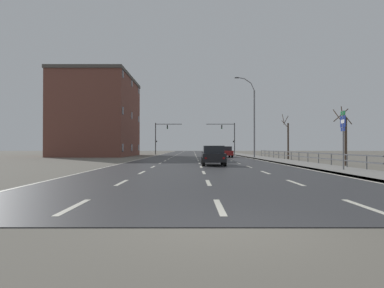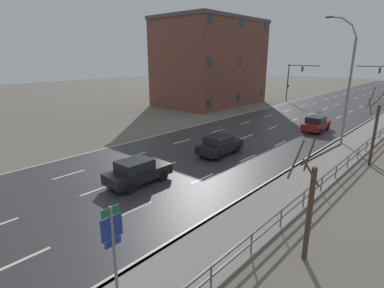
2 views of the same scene
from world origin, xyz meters
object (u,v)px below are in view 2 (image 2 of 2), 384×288
at_px(highway_sign, 114,248).
at_px(car_distant, 220,145).
at_px(traffic_signal_left, 293,77).
at_px(brick_building, 211,62).
at_px(street_lamp_midground, 347,84).
at_px(car_far_right, 316,124).
at_px(car_near_left, 138,171).

distance_m(highway_sign, car_distant, 16.12).
relative_size(traffic_signal_left, car_distant, 1.53).
relative_size(traffic_signal_left, brick_building, 0.37).
distance_m(highway_sign, traffic_signal_left, 48.37).
relative_size(car_distant, brick_building, 0.24).
height_order(street_lamp_midground, car_far_right, street_lamp_midground).
distance_m(street_lamp_midground, car_far_right, 6.50).
distance_m(highway_sign, car_far_right, 27.73).
bearing_deg(car_near_left, street_lamp_midground, 70.31).
height_order(traffic_signal_left, car_near_left, traffic_signal_left).
bearing_deg(car_distant, highway_sign, -64.47).
distance_m(traffic_signal_left, car_far_right, 21.78).
height_order(street_lamp_midground, traffic_signal_left, street_lamp_midground).
bearing_deg(brick_building, traffic_signal_left, 49.69).
distance_m(highway_sign, car_near_left, 9.95).
xyz_separation_m(highway_sign, traffic_signal_left, (-15.34, 45.83, 1.80)).
xyz_separation_m(street_lamp_midground, traffic_signal_left, (-14.37, 21.83, -1.11)).
bearing_deg(street_lamp_midground, highway_sign, -87.69).
height_order(car_distant, brick_building, brick_building).
relative_size(street_lamp_midground, brick_building, 0.64).
height_order(street_lamp_midground, car_near_left, street_lamp_midground).
bearing_deg(highway_sign, street_lamp_midground, 92.31).
distance_m(street_lamp_midground, car_near_left, 19.13).
bearing_deg(brick_building, highway_sign, -54.97).
bearing_deg(car_near_left, car_far_right, 82.10).
bearing_deg(highway_sign, traffic_signal_left, 108.51).
bearing_deg(brick_building, car_distant, -49.69).
relative_size(traffic_signal_left, car_far_right, 1.51).
relative_size(street_lamp_midground, car_near_left, 2.62).
xyz_separation_m(traffic_signal_left, car_distant, (8.27, -31.42, -3.34)).
height_order(highway_sign, traffic_signal_left, traffic_signal_left).
distance_m(highway_sign, brick_building, 42.95).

